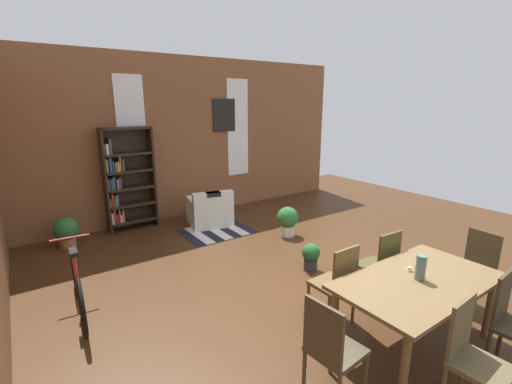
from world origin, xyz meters
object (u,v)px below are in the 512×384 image
object	(u,v)px
potted_plant_by_shelf	(311,256)
dining_chair_far_right	(380,264)
potted_plant_corner	(288,220)
potted_plant_window	(66,231)
vase_on_table	(421,268)
dining_chair_far_left	(337,282)
dining_table	(418,287)
dining_chair_near_left	(472,355)
armchair_white	(210,211)
dining_chair_head_left	(331,348)
bookshelf_tall	(126,180)
bicycle_second	(78,286)
dining_chair_head_right	(475,267)

from	to	relation	value
potted_plant_by_shelf	dining_chair_far_right	bearing A→B (deg)	-84.75
potted_plant_corner	potted_plant_window	xyz separation A→B (m)	(-3.48, 1.78, -0.02)
vase_on_table	dining_chair_far_left	bearing A→B (deg)	119.02
dining_table	dining_chair_near_left	distance (m)	0.82
armchair_white	potted_plant_corner	world-z (taller)	armchair_white
potted_plant_window	dining_chair_head_left	bearing A→B (deg)	-74.80
potted_plant_by_shelf	potted_plant_corner	world-z (taller)	potted_plant_corner
dining_chair_far_left	bookshelf_tall	bearing A→B (deg)	103.04
vase_on_table	dining_chair_near_left	bearing A→B (deg)	-119.27
bookshelf_tall	bicycle_second	distance (m)	2.95
dining_chair_far_left	dining_chair_head_right	bearing A→B (deg)	-23.63
dining_table	dining_chair_far_right	world-z (taller)	dining_chair_far_right
dining_chair_far_right	dining_table	bearing A→B (deg)	-118.66
potted_plant_by_shelf	potted_plant_corner	size ratio (longest dim) A/B	0.76
dining_chair_near_left	potted_plant_by_shelf	world-z (taller)	dining_chair_near_left
bookshelf_tall	potted_plant_corner	xyz separation A→B (m)	(2.33, -2.08, -0.69)
dining_table	dining_chair_head_left	size ratio (longest dim) A/B	1.82
dining_chair_head_left	bicycle_second	distance (m)	3.01
dining_table	dining_chair_far_left	xyz separation A→B (m)	(-0.39, 0.71, -0.14)
vase_on_table	armchair_white	size ratio (longest dim) A/B	0.27
vase_on_table	dining_chair_head_left	size ratio (longest dim) A/B	0.27
dining_chair_far_right	dining_chair_far_left	bearing A→B (deg)	-179.99
dining_chair_head_left	bookshelf_tall	bearing A→B (deg)	92.04
dining_chair_near_left	potted_plant_window	xyz separation A→B (m)	(-2.17, 5.59, -0.23)
dining_chair_head_right	armchair_white	bearing A→B (deg)	105.50
bicycle_second	potted_plant_by_shelf	world-z (taller)	bicycle_second
bicycle_second	potted_plant_by_shelf	bearing A→B (deg)	-14.81
bicycle_second	bookshelf_tall	bearing A→B (deg)	63.09
vase_on_table	dining_chair_near_left	distance (m)	0.88
dining_chair_head_left	armchair_white	bearing A→B (deg)	74.53
dining_chair_far_right	dining_chair_head_left	size ratio (longest dim) A/B	1.00
dining_chair_head_left	bookshelf_tall	distance (m)	5.21
bookshelf_tall	potted_plant_by_shelf	bearing A→B (deg)	-63.07
dining_chair_head_right	armchair_white	distance (m)	4.65
armchair_white	dining_chair_far_right	bearing A→B (deg)	-84.11
dining_chair_far_left	dining_chair_head_left	world-z (taller)	same
bookshelf_tall	dining_chair_head_right	bearing A→B (deg)	-62.79
potted_plant_by_shelf	dining_chair_head_left	bearing A→B (deg)	-129.99
dining_chair_head_left	bookshelf_tall	xyz separation A→B (m)	(-0.18, 5.18, 0.48)
bicycle_second	dining_chair_head_left	bearing A→B (deg)	-60.36
dining_chair_head_right	dining_chair_far_left	bearing A→B (deg)	156.37
potted_plant_by_shelf	dining_chair_near_left	bearing A→B (deg)	-105.08
dining_chair_near_left	bookshelf_tall	world-z (taller)	bookshelf_tall
bicycle_second	potted_plant_window	world-z (taller)	bicycle_second
bookshelf_tall	potted_plant_corner	world-z (taller)	bookshelf_tall
dining_chair_head_right	bicycle_second	bearing A→B (deg)	146.62
dining_chair_far_right	dining_chair_head_left	world-z (taller)	same
dining_chair_head_left	bicycle_second	xyz separation A→B (m)	(-1.49, 2.61, -0.18)
bicycle_second	potted_plant_corner	world-z (taller)	bicycle_second
dining_chair_head_right	bookshelf_tall	size ratio (longest dim) A/B	0.48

